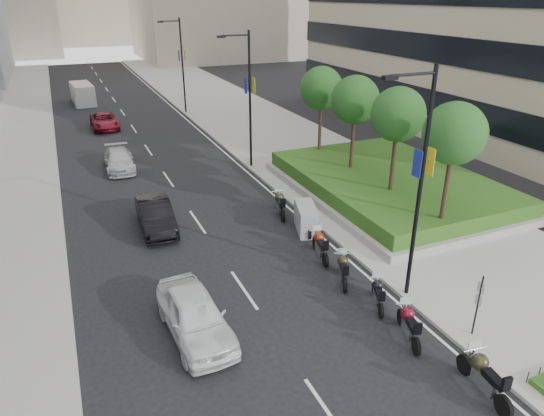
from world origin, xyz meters
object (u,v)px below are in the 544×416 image
lamp_post_0 (418,177)px  lamp_post_2 (181,61)px  car_b (156,215)px  motorcycle_3 (343,269)px  lamp_post_1 (248,94)px  parking_sign (478,302)px  motorcycle_5 (306,219)px  motorcycle_0 (484,375)px  car_d (104,121)px  car_a (195,315)px  motorcycle_4 (320,245)px  delivery_van (83,95)px  car_c (119,160)px  motorcycle_1 (409,324)px  motorcycle_6 (280,204)px  motorcycle_2 (378,294)px

lamp_post_0 → lamp_post_2: bearing=90.0°
car_b → motorcycle_3: bearing=-50.5°
lamp_post_1 → parking_sign: bearing=-88.1°
motorcycle_5 → motorcycle_0: bearing=-163.2°
car_b → car_d: bearing=92.7°
lamp_post_1 → car_a: (-8.18, -15.96, -4.26)m
car_d → lamp_post_0: bearing=-76.6°
lamp_post_2 → parking_sign: bearing=-89.0°
motorcycle_4 → delivery_van: bearing=23.0°
motorcycle_4 → car_c: car_c is taller
lamp_post_2 → lamp_post_0: bearing=-90.0°
lamp_post_0 → parking_sign: size_ratio=3.60×
motorcycle_5 → motorcycle_1: bearing=-166.2°
motorcycle_0 → lamp_post_1: bearing=4.7°
motorcycle_6 → car_b: (-6.52, 0.97, 0.12)m
motorcycle_5 → car_a: size_ratio=0.51×
car_a → delivery_van: bearing=88.1°
lamp_post_0 → motorcycle_6: lamp_post_0 is taller
car_a → motorcycle_5: bearing=35.3°
motorcycle_3 → delivery_van: (-7.27, 41.95, 0.42)m
motorcycle_3 → car_d: bearing=36.6°
lamp_post_2 → car_d: bearing=-160.1°
motorcycle_2 → car_d: 32.88m
motorcycle_1 → car_d: car_d is taller
parking_sign → motorcycle_6: size_ratio=1.08×
motorcycle_2 → lamp_post_2: bearing=22.8°
motorcycle_0 → motorcycle_3: (-0.60, 7.04, -0.08)m
delivery_van → car_b: bearing=-92.7°
motorcycle_2 → car_b: size_ratio=0.41×
car_c → motorcycle_1: bearing=-70.2°
motorcycle_6 → car_d: car_d is taller
lamp_post_1 → motorcycle_4: size_ratio=3.97×
parking_sign → motorcycle_2: 3.63m
motorcycle_0 → motorcycle_4: (-0.49, 9.20, -0.04)m
car_a → lamp_post_0: bearing=-10.0°
motorcycle_2 → motorcycle_4: 4.20m
motorcycle_3 → car_d: (-6.34, 30.17, 0.09)m
lamp_post_0 → motorcycle_4: bearing=110.1°
lamp_post_0 → motorcycle_3: (-1.61, 1.96, -4.49)m
motorcycle_1 → lamp_post_1: bearing=14.9°
motorcycle_2 → motorcycle_3: (-0.32, 2.03, 0.04)m
lamp_post_2 → motorcycle_6: lamp_post_2 is taller
motorcycle_6 → car_c: bearing=46.9°
motorcycle_6 → car_a: 10.63m
car_a → motorcycle_0: bearing=-43.3°
car_b → car_d: 22.07m
motorcycle_2 → motorcycle_6: size_ratio=0.80×
lamp_post_1 → parking_sign: lamp_post_1 is taller
lamp_post_0 → motorcycle_6: bearing=97.8°
motorcycle_0 → motorcycle_6: 14.17m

